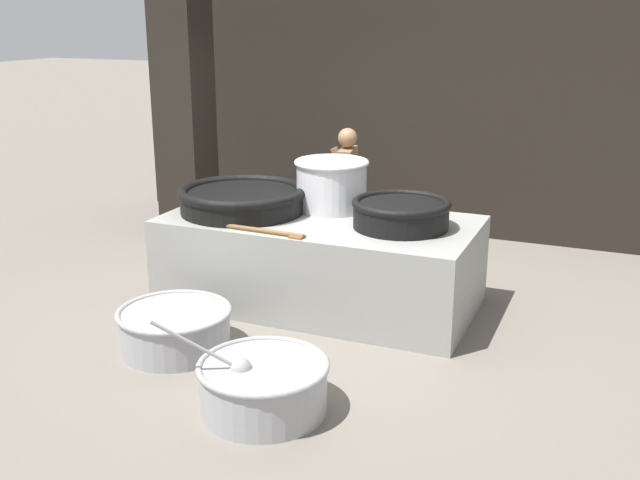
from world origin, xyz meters
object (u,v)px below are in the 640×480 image
(cook, at_px, (346,191))
(prep_bowl_meat, at_px, (175,327))
(giant_wok_near, at_px, (242,198))
(stock_pot, at_px, (332,184))
(prep_bowl_vegetables, at_px, (263,384))
(giant_wok_far, at_px, (401,212))

(cook, height_order, prep_bowl_meat, cook)
(giant_wok_near, height_order, cook, cook)
(stock_pot, xyz_separation_m, prep_bowl_vegetables, (0.45, -2.34, -0.86))
(prep_bowl_vegetables, bearing_deg, prep_bowl_meat, 151.47)
(giant_wok_near, bearing_deg, cook, 65.79)
(stock_pot, height_order, prep_bowl_vegetables, stock_pot)
(prep_bowl_vegetables, bearing_deg, cook, 101.08)
(stock_pot, bearing_deg, cook, 101.49)
(giant_wok_near, distance_m, cook, 1.38)
(giant_wok_near, xyz_separation_m, prep_bowl_meat, (0.09, -1.34, -0.75))
(stock_pot, xyz_separation_m, cook, (-0.17, 0.85, -0.27))
(giant_wok_far, xyz_separation_m, stock_pot, (-0.79, 0.35, 0.11))
(stock_pot, bearing_deg, giant_wok_far, -23.63)
(stock_pot, height_order, cook, cook)
(prep_bowl_vegetables, height_order, prep_bowl_meat, prep_bowl_vegetables)
(stock_pot, relative_size, cook, 0.48)
(cook, xyz_separation_m, prep_bowl_vegetables, (0.62, -3.19, -0.59))
(stock_pot, distance_m, cook, 0.91)
(cook, bearing_deg, giant_wok_near, 56.22)
(giant_wok_near, bearing_deg, giant_wok_far, 2.21)
(prep_bowl_vegetables, bearing_deg, stock_pot, 100.93)
(stock_pot, height_order, prep_bowl_meat, stock_pot)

